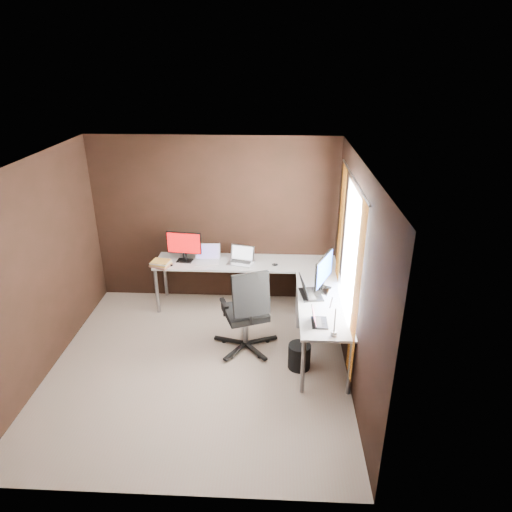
{
  "coord_description": "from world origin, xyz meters",
  "views": [
    {
      "loc": [
        0.92,
        -4.54,
        3.54
      ],
      "look_at": [
        0.65,
        0.95,
        1.07
      ],
      "focal_mm": 32.0,
      "sensor_mm": 36.0,
      "label": 1
    }
  ],
  "objects": [
    {
      "name": "laptop_white",
      "position": [
        -0.09,
        1.5,
        0.78
      ],
      "size": [
        0.38,
        0.28,
        0.24
      ],
      "rotation": [
        0.0,
        0.0,
        0.06
      ],
      "color": "silver",
      "rests_on": "desk"
    },
    {
      "name": "desk_lamp",
      "position": [
        1.49,
        -0.29,
        1.06
      ],
      "size": [
        0.18,
        0.2,
        0.52
      ],
      "rotation": [
        0.0,
        0.0,
        0.18
      ],
      "color": "slate",
      "rests_on": "desk"
    },
    {
      "name": "office_chair",
      "position": [
        0.56,
        0.4,
        0.34
      ],
      "size": [
        0.66,
        0.7,
        1.17
      ],
      "rotation": [
        0.0,
        0.0,
        0.37
      ],
      "color": "black",
      "rests_on": "ground"
    },
    {
      "name": "laptop_black_small",
      "position": [
        1.4,
        -0.11,
        0.77
      ],
      "size": [
        0.18,
        0.26,
        0.18
      ],
      "rotation": [
        0.0,
        0.0,
        1.57
      ],
      "color": "black",
      "rests_on": "desk"
    },
    {
      "name": "room",
      "position": [
        0.34,
        0.07,
        1.28
      ],
      "size": [
        3.6,
        3.6,
        2.5
      ],
      "color": "tan",
      "rests_on": "ground"
    },
    {
      "name": "mouse_left",
      "position": [
        -0.59,
        1.3,
        0.74
      ],
      "size": [
        0.09,
        0.07,
        0.03
      ],
      "primitive_type": "ellipsoid",
      "rotation": [
        0.0,
        0.0,
        0.41
      ],
      "color": "black",
      "rests_on": "desk"
    },
    {
      "name": "monitor_left",
      "position": [
        -0.42,
        1.5,
        0.98
      ],
      "size": [
        0.52,
        0.17,
        0.45
      ],
      "rotation": [
        0.0,
        0.0,
        -0.12
      ],
      "color": "black",
      "rests_on": "desk"
    },
    {
      "name": "book_stack",
      "position": [
        -0.73,
        1.3,
        0.77
      ],
      "size": [
        0.33,
        0.3,
        0.09
      ],
      "rotation": [
        0.0,
        0.0,
        -0.28
      ],
      "color": "#92624F",
      "rests_on": "desk"
    },
    {
      "name": "mouse_corner",
      "position": [
        0.9,
        1.39,
        0.75
      ],
      "size": [
        0.1,
        0.07,
        0.04
      ],
      "primitive_type": "ellipsoid",
      "rotation": [
        0.0,
        0.0,
        0.13
      ],
      "color": "black",
      "rests_on": "desk"
    },
    {
      "name": "desk",
      "position": [
        0.84,
        1.04,
        0.68
      ],
      "size": [
        2.65,
        2.25,
        0.73
      ],
      "color": "silver",
      "rests_on": "ground"
    },
    {
      "name": "drawer_pedestal",
      "position": [
        1.43,
        1.15,
        0.3
      ],
      "size": [
        0.42,
        0.5,
        0.6
      ],
      "primitive_type": "cube",
      "color": "silver",
      "rests_on": "ground"
    },
    {
      "name": "monitor_right",
      "position": [
        1.53,
        0.69,
        1.01
      ],
      "size": [
        0.26,
        0.55,
        0.49
      ],
      "rotation": [
        0.0,
        0.0,
        1.15
      ],
      "color": "black",
      "rests_on": "desk"
    },
    {
      "name": "laptop_black_big",
      "position": [
        1.33,
        0.54,
        0.78
      ],
      "size": [
        0.31,
        0.4,
        0.24
      ],
      "rotation": [
        0.0,
        0.0,
        1.73
      ],
      "color": "black",
      "rests_on": "desk"
    },
    {
      "name": "laptop_silver",
      "position": [
        0.41,
        1.48,
        0.78
      ],
      "size": [
        0.41,
        0.33,
        0.24
      ],
      "rotation": [
        0.0,
        0.0,
        -0.24
      ],
      "color": "silver",
      "rests_on": "desk"
    },
    {
      "name": "wastebasket",
      "position": [
        1.22,
        0.04,
        0.16
      ],
      "size": [
        0.35,
        0.35,
        0.32
      ],
      "primitive_type": "cylinder",
      "rotation": [
        0.0,
        0.0,
        0.36
      ],
      "color": "black",
      "rests_on": "ground"
    }
  ]
}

